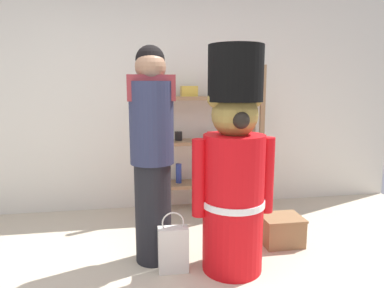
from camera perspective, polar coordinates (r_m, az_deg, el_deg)
back_wall at (r=4.11m, az=-8.19°, el=7.42°), size 6.40×0.12×2.60m
merchandise_shelf at (r=4.03m, az=3.06°, el=1.10°), size 1.18×0.35×1.68m
teddy_bear_guard at (r=2.66m, az=6.91°, el=-4.17°), size 0.65×0.49×1.74m
person_shopper at (r=2.78m, az=-6.61°, el=-1.26°), size 0.37×0.35×1.76m
shopping_bag at (r=2.82m, az=-3.11°, el=-16.88°), size 0.23×0.11×0.49m
display_crate at (r=3.38m, az=14.56°, el=-13.59°), size 0.37×0.31×0.26m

